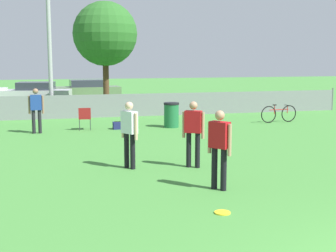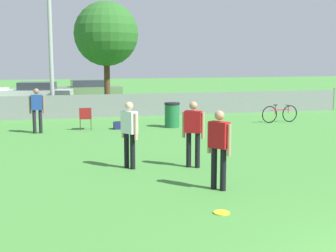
{
  "view_description": "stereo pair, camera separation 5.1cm",
  "coord_description": "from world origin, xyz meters",
  "px_view_note": "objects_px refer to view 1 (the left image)",
  "views": [
    {
      "loc": [
        -4.8,
        -4.24,
        2.81
      ],
      "look_at": [
        -1.73,
        7.47,
        1.05
      ],
      "focal_mm": 50.0,
      "sensor_mm": 36.0,
      "label": 1
    },
    {
      "loc": [
        -4.75,
        -4.25,
        2.81
      ],
      "look_at": [
        -1.73,
        7.47,
        1.05
      ],
      "focal_mm": 50.0,
      "sensor_mm": 36.0,
      "label": 2
    }
  ],
  "objects_px": {
    "spectator_in_blue": "(36,107)",
    "trash_bin": "(171,115)",
    "player_defender_red": "(219,144)",
    "tree_near_pole": "(105,34)",
    "folding_chair_sideline": "(85,117)",
    "bicycle_sideline": "(279,114)",
    "player_receiver_white": "(129,130)",
    "gear_bag_sideline": "(121,125)",
    "frisbee_disc": "(222,212)",
    "parked_car_olive": "(87,89)",
    "parked_car_silver": "(36,93)",
    "light_pole": "(48,6)",
    "player_thrower_red": "(193,129)"
  },
  "relations": [
    {
      "from": "gear_bag_sideline",
      "to": "player_thrower_red",
      "type": "bearing_deg",
      "value": -83.81
    },
    {
      "from": "tree_near_pole",
      "to": "player_defender_red",
      "type": "relative_size",
      "value": 3.38
    },
    {
      "from": "spectator_in_blue",
      "to": "parked_car_silver",
      "type": "distance_m",
      "value": 12.33
    },
    {
      "from": "player_defender_red",
      "to": "trash_bin",
      "type": "bearing_deg",
      "value": 135.36
    },
    {
      "from": "parked_car_olive",
      "to": "parked_car_silver",
      "type": "bearing_deg",
      "value": -146.95
    },
    {
      "from": "trash_bin",
      "to": "gear_bag_sideline",
      "type": "distance_m",
      "value": 2.11
    },
    {
      "from": "light_pole",
      "to": "spectator_in_blue",
      "type": "distance_m",
      "value": 6.44
    },
    {
      "from": "light_pole",
      "to": "bicycle_sideline",
      "type": "xyz_separation_m",
      "value": [
        9.64,
        -4.38,
        -4.82
      ]
    },
    {
      "from": "player_receiver_white",
      "to": "spectator_in_blue",
      "type": "distance_m",
      "value": 6.88
    },
    {
      "from": "frisbee_disc",
      "to": "tree_near_pole",
      "type": "bearing_deg",
      "value": 89.59
    },
    {
      "from": "player_thrower_red",
      "to": "player_receiver_white",
      "type": "xyz_separation_m",
      "value": [
        -1.61,
        0.31,
        0.0
      ]
    },
    {
      "from": "tree_near_pole",
      "to": "frisbee_disc",
      "type": "bearing_deg",
      "value": -90.41
    },
    {
      "from": "bicycle_sideline",
      "to": "parked_car_silver",
      "type": "bearing_deg",
      "value": 126.62
    },
    {
      "from": "trash_bin",
      "to": "parked_car_silver",
      "type": "xyz_separation_m",
      "value": [
        -5.51,
        12.1,
        0.14
      ]
    },
    {
      "from": "bicycle_sideline",
      "to": "trash_bin",
      "type": "relative_size",
      "value": 1.74
    },
    {
      "from": "bicycle_sideline",
      "to": "trash_bin",
      "type": "xyz_separation_m",
      "value": [
        -4.96,
        -0.21,
        0.13
      ]
    },
    {
      "from": "tree_near_pole",
      "to": "gear_bag_sideline",
      "type": "xyz_separation_m",
      "value": [
        -0.31,
        -6.95,
        -3.93
      ]
    },
    {
      "from": "tree_near_pole",
      "to": "trash_bin",
      "type": "distance_m",
      "value": 8.07
    },
    {
      "from": "tree_near_pole",
      "to": "parked_car_silver",
      "type": "relative_size",
      "value": 1.3
    },
    {
      "from": "spectator_in_blue",
      "to": "trash_bin",
      "type": "bearing_deg",
      "value": -177.48
    },
    {
      "from": "folding_chair_sideline",
      "to": "light_pole",
      "type": "bearing_deg",
      "value": -70.4
    },
    {
      "from": "folding_chair_sideline",
      "to": "gear_bag_sideline",
      "type": "height_order",
      "value": "folding_chair_sideline"
    },
    {
      "from": "player_thrower_red",
      "to": "bicycle_sideline",
      "type": "height_order",
      "value": "player_thrower_red"
    },
    {
      "from": "trash_bin",
      "to": "player_defender_red",
      "type": "bearing_deg",
      "value": -98.74
    },
    {
      "from": "frisbee_disc",
      "to": "parked_car_olive",
      "type": "height_order",
      "value": "parked_car_olive"
    },
    {
      "from": "bicycle_sideline",
      "to": "player_receiver_white",
      "type": "bearing_deg",
      "value": -143.54
    },
    {
      "from": "spectator_in_blue",
      "to": "folding_chair_sideline",
      "type": "xyz_separation_m",
      "value": [
        1.82,
        0.39,
        -0.46
      ]
    },
    {
      "from": "tree_near_pole",
      "to": "parked_car_olive",
      "type": "distance_m",
      "value": 8.26
    },
    {
      "from": "light_pole",
      "to": "player_defender_red",
      "type": "height_order",
      "value": "light_pole"
    },
    {
      "from": "player_receiver_white",
      "to": "parked_car_silver",
      "type": "relative_size",
      "value": 0.38
    },
    {
      "from": "player_receiver_white",
      "to": "gear_bag_sideline",
      "type": "distance_m",
      "value": 6.86
    },
    {
      "from": "player_thrower_red",
      "to": "spectator_in_blue",
      "type": "height_order",
      "value": "player_thrower_red"
    },
    {
      "from": "folding_chair_sideline",
      "to": "bicycle_sideline",
      "type": "distance_m",
      "value": 8.45
    },
    {
      "from": "player_defender_red",
      "to": "gear_bag_sideline",
      "type": "bearing_deg",
      "value": 148.3
    },
    {
      "from": "frisbee_disc",
      "to": "trash_bin",
      "type": "relative_size",
      "value": 0.29
    },
    {
      "from": "player_receiver_white",
      "to": "gear_bag_sideline",
      "type": "xyz_separation_m",
      "value": [
        0.84,
        6.76,
        -0.86
      ]
    },
    {
      "from": "light_pole",
      "to": "player_receiver_white",
      "type": "height_order",
      "value": "light_pole"
    },
    {
      "from": "light_pole",
      "to": "parked_car_silver",
      "type": "height_order",
      "value": "light_pole"
    },
    {
      "from": "frisbee_disc",
      "to": "parked_car_silver",
      "type": "height_order",
      "value": "parked_car_silver"
    },
    {
      "from": "tree_near_pole",
      "to": "frisbee_disc",
      "type": "distance_m",
      "value": 18.08
    },
    {
      "from": "light_pole",
      "to": "folding_chair_sideline",
      "type": "relative_size",
      "value": 10.0
    },
    {
      "from": "player_thrower_red",
      "to": "trash_bin",
      "type": "height_order",
      "value": "player_thrower_red"
    },
    {
      "from": "folding_chair_sideline",
      "to": "parked_car_silver",
      "type": "xyz_separation_m",
      "value": [
        -2.02,
        11.94,
        0.13
      ]
    },
    {
      "from": "player_receiver_white",
      "to": "gear_bag_sideline",
      "type": "bearing_deg",
      "value": 141.91
    },
    {
      "from": "player_defender_red",
      "to": "folding_chair_sideline",
      "type": "relative_size",
      "value": 1.94
    },
    {
      "from": "trash_bin",
      "to": "player_thrower_red",
      "type": "bearing_deg",
      "value": -100.58
    },
    {
      "from": "light_pole",
      "to": "player_defender_red",
      "type": "distance_m",
      "value": 14.7
    },
    {
      "from": "player_receiver_white",
      "to": "frisbee_disc",
      "type": "relative_size",
      "value": 5.77
    },
    {
      "from": "spectator_in_blue",
      "to": "trash_bin",
      "type": "distance_m",
      "value": 5.33
    },
    {
      "from": "player_thrower_red",
      "to": "spectator_in_blue",
      "type": "distance_m",
      "value": 7.86
    }
  ]
}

